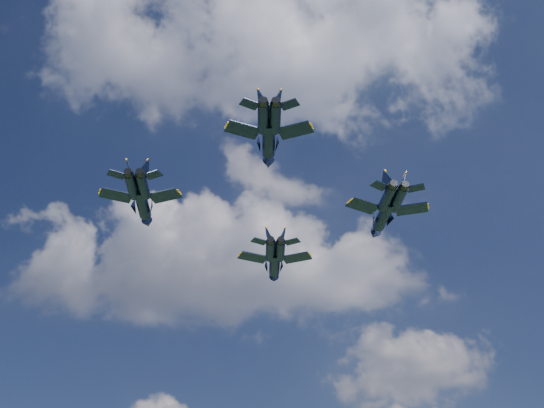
{
  "coord_description": "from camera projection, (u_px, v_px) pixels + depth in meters",
  "views": [
    {
      "loc": [
        5.11,
        -87.95,
        3.55
      ],
      "look_at": [
        -1.03,
        0.87,
        61.79
      ],
      "focal_mm": 45.0,
      "sensor_mm": 36.0,
      "label": 1
    }
  ],
  "objects": [
    {
      "name": "jet_left",
      "position": [
        143.0,
        205.0,
        108.03
      ],
      "size": [
        13.07,
        16.79,
        4.01
      ],
      "rotation": [
        0.0,
        0.0,
        0.08
      ],
      "color": "black"
    },
    {
      "name": "jet_slot",
      "position": [
        269.0,
        141.0,
        93.31
      ],
      "size": [
        12.1,
        15.54,
        3.71
      ],
      "rotation": [
        0.0,
        0.0,
        0.09
      ],
      "color": "black"
    },
    {
      "name": "jet_right",
      "position": [
        383.0,
        216.0,
        109.02
      ],
      "size": [
        13.2,
        17.44,
        4.11
      ],
      "rotation": [
        0.0,
        0.0,
        0.19
      ],
      "color": "black"
    },
    {
      "name": "jet_lead",
      "position": [
        275.0,
        264.0,
        125.46
      ],
      "size": [
        13.56,
        17.44,
        4.16
      ],
      "rotation": [
        0.0,
        0.0,
        0.09
      ],
      "color": "black"
    }
  ]
}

